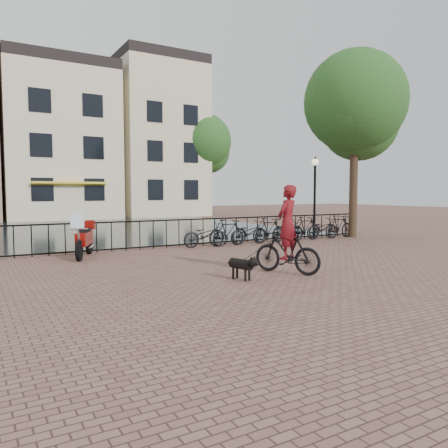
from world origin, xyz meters
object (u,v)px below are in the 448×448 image
motorcycle (84,234)px  cyclist (287,234)px  lamp_post (315,184)px  dog (241,267)px

motorcycle → cyclist: bearing=-30.8°
lamp_post → cyclist: bearing=-136.5°
dog → lamp_post: bearing=24.4°
lamp_post → cyclist: lamp_post is taller
lamp_post → motorcycle: size_ratio=1.71×
lamp_post → motorcycle: (-9.80, -0.48, -1.66)m
cyclist → motorcycle: cyclist is taller
lamp_post → dog: size_ratio=3.82×
lamp_post → motorcycle: lamp_post is taller
cyclist → dog: cyclist is taller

